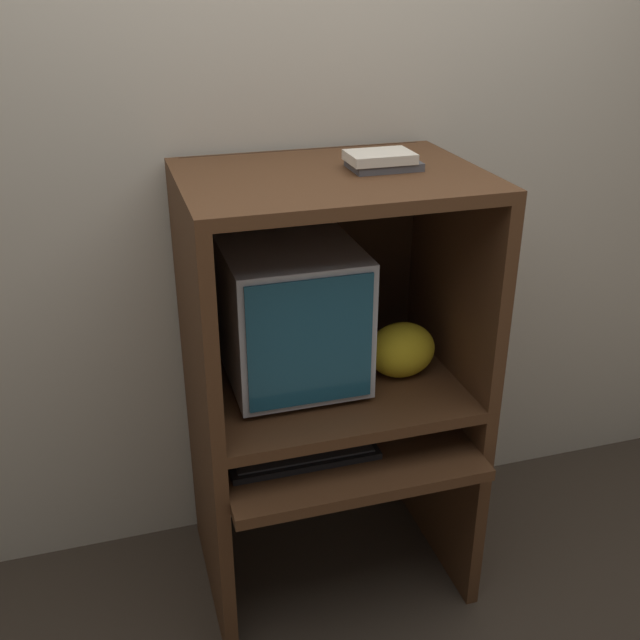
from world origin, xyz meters
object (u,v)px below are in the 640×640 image
book_stack (382,161)px  snack_bag (401,350)px  crt_monitor (291,313)px  mouse (394,434)px  keyboard (303,454)px

book_stack → snack_bag: bearing=-22.0°
crt_monitor → mouse: size_ratio=7.03×
mouse → book_stack: 0.83m
mouse → snack_bag: bearing=62.7°
crt_monitor → book_stack: 0.53m
snack_bag → keyboard: bearing=-159.0°
crt_monitor → keyboard: crt_monitor is taller
keyboard → snack_bag: bearing=21.0°
keyboard → book_stack: book_stack is taller
keyboard → book_stack: (0.28, 0.17, 0.82)m
mouse → book_stack: size_ratio=0.31×
crt_monitor → mouse: 0.49m
mouse → snack_bag: (0.06, 0.12, 0.22)m
crt_monitor → book_stack: book_stack is taller
keyboard → mouse: size_ratio=7.05×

